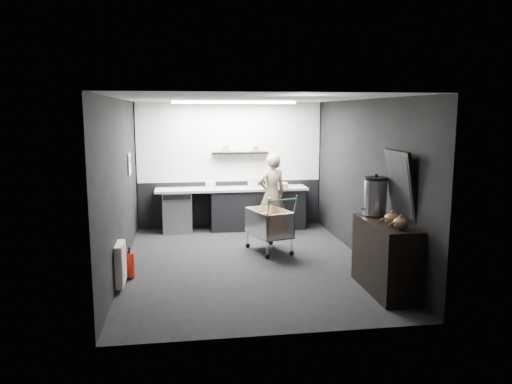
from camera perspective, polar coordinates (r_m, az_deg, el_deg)
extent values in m
plane|color=black|center=(8.41, -1.04, -8.09)|extent=(5.50, 5.50, 0.00)
plane|color=white|center=(8.03, -1.10, 10.64)|extent=(5.50, 5.50, 0.00)
plane|color=black|center=(10.82, -2.98, 3.09)|extent=(5.50, 0.00, 5.50)
plane|color=black|center=(5.44, 2.73, -3.00)|extent=(5.50, 0.00, 5.50)
plane|color=black|center=(8.10, -15.24, 0.72)|extent=(0.00, 5.50, 5.50)
plane|color=black|center=(8.60, 12.26, 1.31)|extent=(0.00, 5.50, 5.50)
cube|color=silver|center=(10.76, -2.99, 5.73)|extent=(3.95, 0.02, 1.70)
cube|color=black|center=(10.92, -2.93, -1.36)|extent=(3.95, 0.02, 1.00)
cube|color=black|center=(10.69, -1.85, 4.48)|extent=(1.20, 0.22, 0.04)
cylinder|color=white|center=(10.96, 4.37, 7.35)|extent=(0.20, 0.03, 0.20)
cube|color=silver|center=(9.35, -14.27, 3.10)|extent=(0.02, 0.30, 0.40)
cube|color=red|center=(9.35, -14.26, 3.52)|extent=(0.02, 0.22, 0.10)
cube|color=white|center=(7.43, -15.24, -7.93)|extent=(0.10, 0.50, 0.60)
cube|color=white|center=(9.87, -2.52, 10.19)|extent=(2.40, 0.20, 0.04)
cube|color=black|center=(10.70, 0.17, -1.97)|extent=(2.00, 0.56, 0.85)
cube|color=#B3B3AE|center=(10.56, -2.78, 0.34)|extent=(3.20, 0.60, 0.05)
cube|color=#9EA0A5|center=(10.58, -8.97, -2.21)|extent=(0.60, 0.58, 0.85)
cube|color=black|center=(10.23, -9.03, -0.59)|extent=(0.56, 0.02, 0.10)
imported|color=#BBAD94|center=(10.23, 1.83, -0.22)|extent=(0.68, 0.54, 1.65)
cube|color=silver|center=(8.98, 1.51, -4.87)|extent=(0.80, 1.00, 0.02)
cube|color=silver|center=(8.89, -0.21, -3.57)|extent=(0.28, 0.83, 0.46)
cube|color=silver|center=(8.98, 3.22, -3.45)|extent=(0.28, 0.83, 0.46)
cube|color=silver|center=(8.52, 2.01, -4.12)|extent=(0.54, 0.19, 0.46)
cube|color=silver|center=(9.34, 1.06, -2.94)|extent=(0.54, 0.19, 0.46)
cylinder|color=silver|center=(8.60, 0.38, -6.48)|extent=(0.02, 0.02, 0.31)
cylinder|color=silver|center=(8.69, 3.53, -6.34)|extent=(0.02, 0.02, 0.31)
cylinder|color=silver|center=(9.35, -0.37, -5.20)|extent=(0.02, 0.02, 0.31)
cylinder|color=silver|center=(9.43, 2.53, -5.08)|extent=(0.02, 0.02, 0.31)
cylinder|color=#23823D|center=(8.37, 2.11, -0.99)|extent=(0.54, 0.20, 0.03)
cube|color=olive|center=(9.01, 0.63, -3.49)|extent=(0.33, 0.37, 0.39)
cube|color=olive|center=(8.84, 2.57, -3.87)|extent=(0.30, 0.34, 0.35)
cylinder|color=black|center=(8.64, 0.38, -7.33)|extent=(0.09, 0.05, 0.08)
cylinder|color=black|center=(9.39, -0.37, -5.98)|extent=(0.09, 0.05, 0.08)
cylinder|color=black|center=(8.72, 3.52, -7.18)|extent=(0.09, 0.05, 0.08)
cylinder|color=black|center=(9.47, 2.52, -5.86)|extent=(0.09, 0.05, 0.08)
cube|color=black|center=(7.22, 14.55, -7.21)|extent=(0.49, 1.32, 0.99)
cylinder|color=silver|center=(7.45, 13.47, -0.59)|extent=(0.33, 0.33, 0.51)
cylinder|color=black|center=(7.41, 13.55, 1.51)|extent=(0.33, 0.33, 0.04)
sphere|color=black|center=(7.40, 13.56, 1.85)|extent=(0.05, 0.05, 0.05)
ellipsoid|color=brown|center=(6.94, 15.27, -2.95)|extent=(0.20, 0.20, 0.16)
ellipsoid|color=brown|center=(6.69, 16.22, -3.43)|extent=(0.20, 0.20, 0.16)
cube|color=black|center=(7.15, 16.22, 0.68)|extent=(0.22, 0.77, 0.98)
cube|color=black|center=(7.14, 16.04, 0.68)|extent=(0.16, 0.66, 0.85)
cylinder|color=red|center=(7.83, -14.22, -8.09)|extent=(0.14, 0.14, 0.37)
cone|color=black|center=(7.77, -14.28, -6.61)|extent=(0.09, 0.09, 0.06)
cylinder|color=black|center=(7.76, -14.29, -6.34)|extent=(0.03, 0.03, 0.06)
cube|color=#A18756|center=(10.64, 2.39, 0.79)|extent=(0.49, 0.40, 0.09)
cylinder|color=silver|center=(10.59, -0.35, 1.11)|extent=(0.22, 0.22, 0.22)
cube|color=white|center=(10.46, -5.23, 0.79)|extent=(0.20, 0.18, 0.15)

